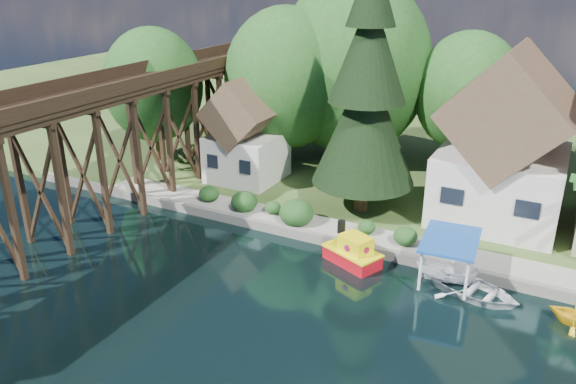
# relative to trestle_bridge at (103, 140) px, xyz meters

# --- Properties ---
(ground) EXTENTS (140.00, 140.00, 0.00)m
(ground) POSITION_rel_trestle_bridge_xyz_m (16.00, -5.17, -5.35)
(ground) COLOR black
(ground) RESTS_ON ground
(bank) EXTENTS (140.00, 52.00, 0.50)m
(bank) POSITION_rel_trestle_bridge_xyz_m (16.00, 28.83, -5.10)
(bank) COLOR #314A1D
(bank) RESTS_ON ground
(seawall) EXTENTS (60.00, 0.40, 0.62)m
(seawall) POSITION_rel_trestle_bridge_xyz_m (20.00, 2.83, -5.04)
(seawall) COLOR slate
(seawall) RESTS_ON ground
(promenade) EXTENTS (50.00, 2.60, 0.06)m
(promenade) POSITION_rel_trestle_bridge_xyz_m (22.00, 4.13, -4.82)
(promenade) COLOR gray
(promenade) RESTS_ON bank
(trestle_bridge) EXTENTS (4.12, 44.18, 9.30)m
(trestle_bridge) POSITION_rel_trestle_bridge_xyz_m (0.00, 0.00, 0.00)
(trestle_bridge) COLOR black
(trestle_bridge) RESTS_ON ground
(house_left) EXTENTS (7.64, 8.64, 11.02)m
(house_left) POSITION_rel_trestle_bridge_xyz_m (23.00, 10.83, -0.21)
(house_left) COLOR silver
(house_left) RESTS_ON bank
(shed) EXTENTS (5.09, 5.40, 7.85)m
(shed) POSITION_rel_trestle_bridge_xyz_m (5.00, 9.33, -1.52)
(shed) COLOR silver
(shed) RESTS_ON bank
(bg_trees) EXTENTS (49.90, 13.30, 10.57)m
(bg_trees) POSITION_rel_trestle_bridge_xyz_m (17.00, 16.08, 1.94)
(bg_trees) COLOR #382314
(bg_trees) RESTS_ON bank
(shrubs) EXTENTS (15.76, 2.47, 1.70)m
(shrubs) POSITION_rel_trestle_bridge_xyz_m (11.40, 4.09, -4.12)
(shrubs) COLOR #1E4518
(shrubs) RESTS_ON bank
(conifer) EXTENTS (6.68, 6.68, 16.45)m
(conifer) POSITION_rel_trestle_bridge_xyz_m (14.87, 7.79, 3.07)
(conifer) COLOR #382314
(conifer) RESTS_ON bank
(tugboat) EXTENTS (3.69, 2.92, 2.36)m
(tugboat) POSITION_rel_trestle_bridge_xyz_m (16.79, 1.44, -4.64)
(tugboat) COLOR red
(tugboat) RESTS_ON ground
(boat_white_a) EXTENTS (5.04, 4.11, 0.92)m
(boat_white_a) POSITION_rel_trestle_bridge_xyz_m (23.64, 1.13, -4.89)
(boat_white_a) COLOR white
(boat_white_a) RESTS_ON ground
(boat_canopy) EXTENTS (3.35, 4.24, 2.60)m
(boat_canopy) POSITION_rel_trestle_bridge_xyz_m (21.97, 1.87, -4.23)
(boat_canopy) COLOR white
(boat_canopy) RESTS_ON ground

